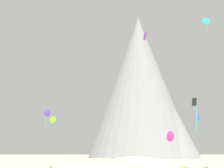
% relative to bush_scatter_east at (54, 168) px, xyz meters
% --- Properties ---
extents(dune_foreground_left, '(16.13, 14.30, 3.95)m').
position_rel_bush_scatter_east_xyz_m(dune_foreground_left, '(14.74, 5.75, -0.23)').
color(dune_foreground_left, beige).
rests_on(dune_foreground_left, ground_plane).
extents(bush_scatter_east, '(2.10, 2.10, 0.46)m').
position_rel_bush_scatter_east_xyz_m(bush_scatter_east, '(0.00, 0.00, 0.00)').
color(bush_scatter_east, '#568442').
rests_on(bush_scatter_east, ground_plane).
extents(bush_ridge_crest, '(1.50, 1.50, 0.52)m').
position_rel_bush_scatter_east_xyz_m(bush_ridge_crest, '(26.38, -0.20, 0.03)').
color(bush_ridge_crest, '#386633').
rests_on(bush_ridge_crest, ground_plane).
extents(bush_far_right, '(3.62, 3.62, 0.41)m').
position_rel_bush_scatter_east_xyz_m(bush_far_right, '(22.88, 0.76, -0.02)').
color(bush_far_right, '#568442').
rests_on(bush_far_right, ground_plane).
extents(rock_massif, '(63.56, 63.56, 64.58)m').
position_rel_bush_scatter_east_xyz_m(rock_massif, '(25.54, 76.16, 29.47)').
color(rock_massif, slate).
rests_on(rock_massif, ground_plane).
extents(kite_lime_low, '(1.65, 1.57, 1.56)m').
position_rel_bush_scatter_east_xyz_m(kite_lime_low, '(-2.61, 11.21, 9.44)').
color(kite_lime_low, '#8CD133').
extents(kite_blue_low, '(0.64, 0.26, 1.36)m').
position_rel_bush_scatter_east_xyz_m(kite_blue_low, '(30.18, 14.10, 10.24)').
color(kite_blue_low, blue).
extents(kite_indigo_low, '(2.01, 1.12, 5.46)m').
position_rel_bush_scatter_east_xyz_m(kite_indigo_low, '(-7.95, 32.55, 13.36)').
color(kite_indigo_low, '#5138B2').
extents(kite_teal_high, '(1.71, 1.12, 3.46)m').
position_rel_bush_scatter_east_xyz_m(kite_teal_high, '(29.93, 4.43, 29.60)').
color(kite_teal_high, teal).
extents(kite_magenta_low, '(1.69, 2.37, 2.58)m').
position_rel_bush_scatter_east_xyz_m(kite_magenta_low, '(24.37, 18.92, 6.22)').
color(kite_magenta_low, '#D1339E').
extents(kite_black_low, '(0.94, 0.75, 5.57)m').
position_rel_bush_scatter_east_xyz_m(kite_black_low, '(24.53, -1.79, 10.53)').
color(kite_black_low, black).
extents(kite_violet_high, '(0.97, 2.40, 2.40)m').
position_rel_bush_scatter_east_xyz_m(kite_violet_high, '(20.37, 28.31, 35.43)').
color(kite_violet_high, purple).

